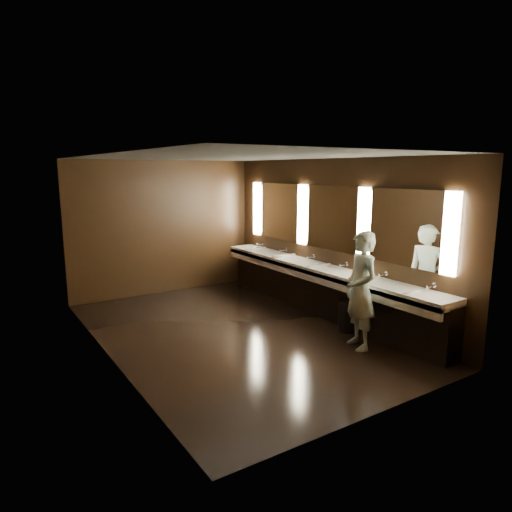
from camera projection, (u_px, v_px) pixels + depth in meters
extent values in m
plane|color=black|center=(236.00, 332.00, 7.42)|extent=(6.00, 6.00, 0.00)
cube|color=#2D2D2B|center=(235.00, 156.00, 6.89)|extent=(4.00, 6.00, 0.02)
cube|color=black|center=(164.00, 228.00, 9.63)|extent=(4.00, 0.02, 2.80)
cube|color=black|center=(383.00, 289.00, 4.68)|extent=(4.00, 0.02, 2.80)
cube|color=black|center=(106.00, 261.00, 6.09)|extent=(0.02, 6.00, 2.80)
cube|color=black|center=(331.00, 237.00, 8.22)|extent=(0.02, 6.00, 2.80)
cube|color=black|center=(322.00, 292.00, 8.31)|extent=(0.36, 5.40, 0.81)
cube|color=white|center=(319.00, 269.00, 8.18)|extent=(0.55, 5.40, 0.12)
cube|color=white|center=(308.00, 275.00, 8.06)|extent=(0.06, 5.40, 0.18)
cylinder|color=silver|center=(431.00, 286.00, 6.44)|extent=(0.18, 0.04, 0.04)
cylinder|color=silver|center=(383.00, 274.00, 7.16)|extent=(0.18, 0.04, 0.04)
cylinder|color=silver|center=(344.00, 264.00, 7.89)|extent=(0.18, 0.04, 0.04)
cylinder|color=silver|center=(311.00, 256.00, 8.61)|extent=(0.18, 0.04, 0.04)
cylinder|color=silver|center=(283.00, 250.00, 9.34)|extent=(0.18, 0.04, 0.04)
cylinder|color=silver|center=(260.00, 244.00, 10.06)|extent=(0.18, 0.04, 0.04)
cube|color=#FDF2CE|center=(451.00, 234.00, 6.16)|extent=(0.06, 0.22, 1.15)
cube|color=white|center=(404.00, 228.00, 6.83)|extent=(0.03, 1.32, 1.15)
cube|color=#FDF2CE|center=(363.00, 223.00, 7.48)|extent=(0.06, 0.23, 1.15)
cube|color=white|center=(331.00, 218.00, 8.15)|extent=(0.03, 1.32, 1.15)
cube|color=#FDF2CE|center=(302.00, 215.00, 8.80)|extent=(0.06, 0.23, 1.15)
cube|color=white|center=(279.00, 211.00, 9.47)|extent=(0.03, 1.32, 1.15)
cube|color=#FDF2CE|center=(257.00, 209.00, 10.12)|extent=(0.06, 0.22, 1.15)
imported|color=#95D0DE|center=(361.00, 290.00, 6.64)|extent=(0.58, 0.73, 1.74)
cylinder|color=black|center=(348.00, 316.00, 7.44)|extent=(0.37, 0.37, 0.50)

